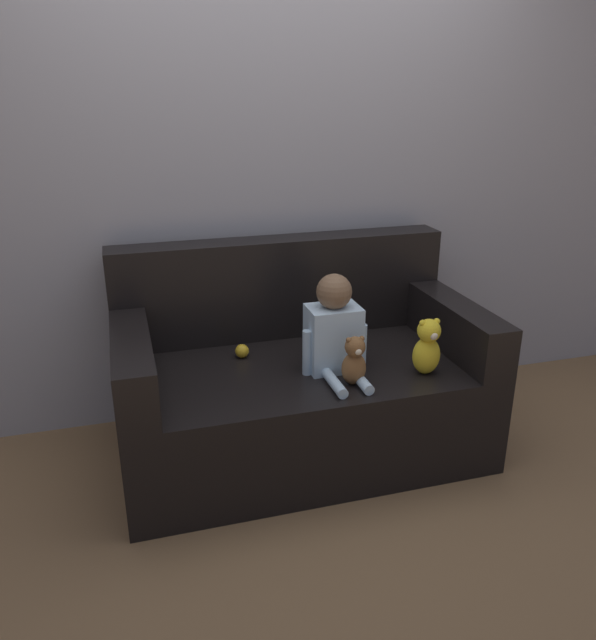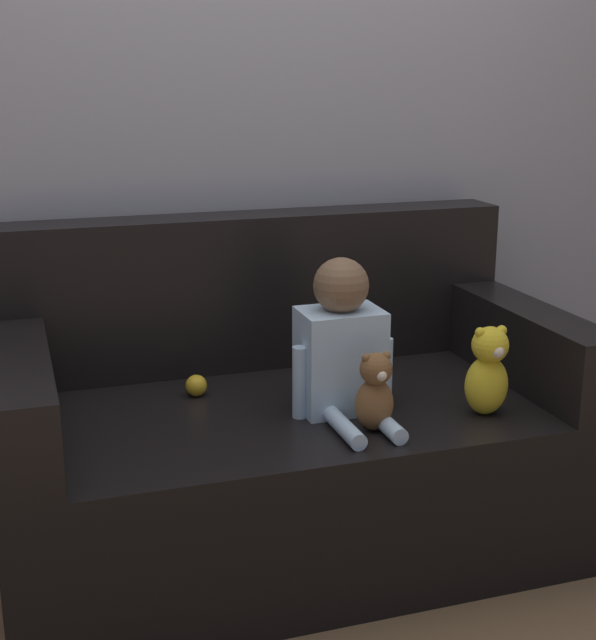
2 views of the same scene
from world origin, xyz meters
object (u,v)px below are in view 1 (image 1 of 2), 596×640
(person_baby, at_px, (334,331))
(teddy_bear_brown, at_px, (354,361))
(couch, at_px, (298,381))
(toy_ball, at_px, (242,351))
(plush_toy_side, at_px, (427,347))

(person_baby, height_order, teddy_bear_brown, person_baby)
(couch, relative_size, toy_ball, 25.70)
(teddy_bear_brown, bearing_deg, person_baby, 101.35)
(couch, height_order, plush_toy_side, couch)
(person_baby, distance_m, plush_toy_side, 0.41)
(couch, bearing_deg, toy_ball, 165.64)
(person_baby, height_order, plush_toy_side, person_baby)
(person_baby, height_order, toy_ball, person_baby)
(couch, xyz_separation_m, plush_toy_side, (0.49, -0.33, 0.26))
(teddy_bear_brown, xyz_separation_m, toy_ball, (-0.40, 0.41, -0.08))
(couch, bearing_deg, teddy_bear_brown, -66.41)
(toy_ball, bearing_deg, plush_toy_side, -28.04)
(person_baby, xyz_separation_m, toy_ball, (-0.37, 0.24, -0.15))
(plush_toy_side, xyz_separation_m, toy_ball, (-0.74, 0.40, -0.10))
(couch, xyz_separation_m, teddy_bear_brown, (0.15, -0.34, 0.24))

